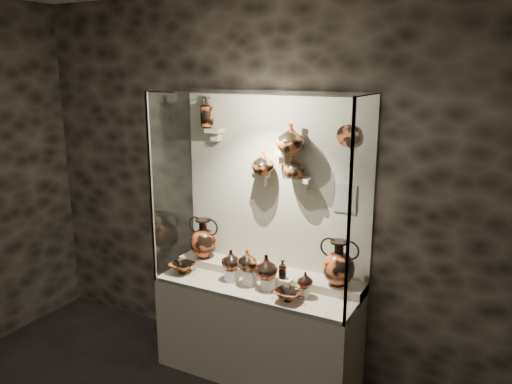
% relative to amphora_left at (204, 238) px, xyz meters
% --- Properties ---
extents(wall_back, '(5.00, 0.02, 3.20)m').
position_rel_amphora_left_xyz_m(wall_back, '(0.63, 0.18, 0.52)').
color(wall_back, black).
rests_on(wall_back, ground).
extents(plinth, '(1.70, 0.60, 0.80)m').
position_rel_amphora_left_xyz_m(plinth, '(0.63, -0.14, -0.68)').
color(plinth, '#C1B79B').
rests_on(plinth, floor).
extents(front_tier, '(1.68, 0.58, 0.03)m').
position_rel_amphora_left_xyz_m(front_tier, '(0.63, -0.14, -0.27)').
color(front_tier, '#BEAE93').
rests_on(front_tier, plinth).
extents(rear_tier, '(1.70, 0.25, 0.10)m').
position_rel_amphora_left_xyz_m(rear_tier, '(0.63, 0.03, -0.23)').
color(rear_tier, '#BEAE93').
rests_on(rear_tier, plinth).
extents(back_panel, '(1.70, 0.03, 1.60)m').
position_rel_amphora_left_xyz_m(back_panel, '(0.63, 0.17, 0.52)').
color(back_panel, '#C1B79B').
rests_on(back_panel, plinth).
extents(glass_front, '(1.70, 0.01, 1.60)m').
position_rel_amphora_left_xyz_m(glass_front, '(0.63, -0.44, 0.52)').
color(glass_front, white).
rests_on(glass_front, plinth).
extents(glass_left, '(0.01, 0.60, 1.60)m').
position_rel_amphora_left_xyz_m(glass_left, '(-0.22, -0.14, 0.52)').
color(glass_left, white).
rests_on(glass_left, plinth).
extents(glass_right, '(0.01, 0.60, 1.60)m').
position_rel_amphora_left_xyz_m(glass_right, '(1.48, -0.14, 0.52)').
color(glass_right, white).
rests_on(glass_right, plinth).
extents(glass_top, '(1.70, 0.60, 0.01)m').
position_rel_amphora_left_xyz_m(glass_top, '(0.63, -0.14, 1.31)').
color(glass_top, white).
rests_on(glass_top, back_panel).
extents(frame_post_left, '(0.02, 0.02, 1.60)m').
position_rel_amphora_left_xyz_m(frame_post_left, '(-0.21, -0.43, 0.52)').
color(frame_post_left, gray).
rests_on(frame_post_left, plinth).
extents(frame_post_right, '(0.02, 0.02, 1.60)m').
position_rel_amphora_left_xyz_m(frame_post_right, '(1.47, -0.43, 0.52)').
color(frame_post_right, gray).
rests_on(frame_post_right, plinth).
extents(pedestal_a, '(0.09, 0.09, 0.10)m').
position_rel_amphora_left_xyz_m(pedestal_a, '(0.41, -0.19, -0.20)').
color(pedestal_a, silver).
rests_on(pedestal_a, front_tier).
extents(pedestal_b, '(0.09, 0.09, 0.13)m').
position_rel_amphora_left_xyz_m(pedestal_b, '(0.58, -0.19, -0.19)').
color(pedestal_b, silver).
rests_on(pedestal_b, front_tier).
extents(pedestal_c, '(0.09, 0.09, 0.09)m').
position_rel_amphora_left_xyz_m(pedestal_c, '(0.75, -0.19, -0.21)').
color(pedestal_c, silver).
rests_on(pedestal_c, front_tier).
extents(pedestal_d, '(0.09, 0.09, 0.12)m').
position_rel_amphora_left_xyz_m(pedestal_d, '(0.91, -0.19, -0.19)').
color(pedestal_d, silver).
rests_on(pedestal_d, front_tier).
extents(pedestal_e, '(0.09, 0.09, 0.08)m').
position_rel_amphora_left_xyz_m(pedestal_e, '(1.05, -0.19, -0.21)').
color(pedestal_e, silver).
rests_on(pedestal_e, front_tier).
extents(bracket_ul, '(0.14, 0.12, 0.04)m').
position_rel_amphora_left_xyz_m(bracket_ul, '(0.08, 0.10, 0.97)').
color(bracket_ul, '#C1B79B').
rests_on(bracket_ul, back_panel).
extents(bracket_ca, '(0.14, 0.12, 0.04)m').
position_rel_amphora_left_xyz_m(bracket_ca, '(0.53, 0.10, 0.62)').
color(bracket_ca, '#C1B79B').
rests_on(bracket_ca, back_panel).
extents(bracket_cb, '(0.10, 0.12, 0.04)m').
position_rel_amphora_left_xyz_m(bracket_cb, '(0.73, 0.10, 0.82)').
color(bracket_cb, '#C1B79B').
rests_on(bracket_cb, back_panel).
extents(bracket_cc, '(0.14, 0.12, 0.04)m').
position_rel_amphora_left_xyz_m(bracket_cc, '(0.91, 0.10, 0.62)').
color(bracket_cc, '#C1B79B').
rests_on(bracket_cc, back_panel).
extents(amphora_left, '(0.38, 0.38, 0.37)m').
position_rel_amphora_left_xyz_m(amphora_left, '(0.00, 0.00, 0.00)').
color(amphora_left, '#B84D23').
rests_on(amphora_left, rear_tier).
extents(amphora_right, '(0.38, 0.38, 0.37)m').
position_rel_amphora_left_xyz_m(amphora_right, '(1.27, -0.00, 0.00)').
color(amphora_right, '#B84D23').
rests_on(amphora_right, rear_tier).
extents(jug_a, '(0.20, 0.20, 0.17)m').
position_rel_amphora_left_xyz_m(jug_a, '(0.39, -0.18, -0.07)').
color(jug_a, '#B84D23').
rests_on(jug_a, pedestal_a).
extents(jug_b, '(0.20, 0.20, 0.17)m').
position_rel_amphora_left_xyz_m(jug_b, '(0.56, -0.20, -0.04)').
color(jug_b, '#96451A').
rests_on(jug_b, pedestal_b).
extents(jug_c, '(0.22, 0.22, 0.20)m').
position_rel_amphora_left_xyz_m(jug_c, '(0.73, -0.20, -0.06)').
color(jug_c, '#B84D23').
rests_on(jug_c, pedestal_c).
extents(jug_e, '(0.14, 0.14, 0.13)m').
position_rel_amphora_left_xyz_m(jug_e, '(1.07, -0.19, -0.11)').
color(jug_e, '#B84D23').
rests_on(jug_e, pedestal_e).
extents(lekythos_small, '(0.09, 0.09, 0.17)m').
position_rel_amphora_left_xyz_m(lekythos_small, '(0.88, -0.19, -0.05)').
color(lekythos_small, '#96451A').
rests_on(lekythos_small, pedestal_d).
extents(kylix_left, '(0.33, 0.30, 0.11)m').
position_rel_amphora_left_xyz_m(kylix_left, '(-0.06, -0.25, -0.20)').
color(kylix_left, '#96451A').
rests_on(kylix_left, front_tier).
extents(kylix_right, '(0.30, 0.27, 0.11)m').
position_rel_amphora_left_xyz_m(kylix_right, '(0.98, -0.32, -0.20)').
color(kylix_right, '#B84D23').
rests_on(kylix_right, front_tier).
extents(lekythos_tall, '(0.15, 0.15, 0.30)m').
position_rel_amphora_left_xyz_m(lekythos_tall, '(0.01, 0.09, 1.14)').
color(lekythos_tall, '#B84D23').
rests_on(lekythos_tall, bracket_ul).
extents(ovoid_vase_a, '(0.23, 0.23, 0.20)m').
position_rel_amphora_left_xyz_m(ovoid_vase_a, '(0.57, 0.05, 0.73)').
color(ovoid_vase_a, '#96451A').
rests_on(ovoid_vase_a, bracket_ca).
extents(ovoid_vase_b, '(0.28, 0.28, 0.24)m').
position_rel_amphora_left_xyz_m(ovoid_vase_b, '(0.82, 0.03, 0.95)').
color(ovoid_vase_b, '#96451A').
rests_on(ovoid_vase_b, bracket_cb).
extents(ovoid_vase_c, '(0.19, 0.19, 0.18)m').
position_rel_amphora_left_xyz_m(ovoid_vase_c, '(0.85, 0.06, 0.72)').
color(ovoid_vase_c, '#96451A').
rests_on(ovoid_vase_c, bracket_cc).
extents(wall_plate, '(0.17, 0.02, 0.17)m').
position_rel_amphora_left_xyz_m(wall_plate, '(1.25, 0.14, 0.99)').
color(wall_plate, '#B44F23').
rests_on(wall_plate, back_panel).
extents(info_placard, '(0.18, 0.01, 0.24)m').
position_rel_amphora_left_xyz_m(info_placard, '(1.25, 0.15, 0.49)').
color(info_placard, beige).
rests_on(info_placard, back_panel).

